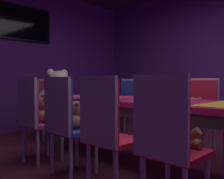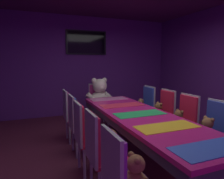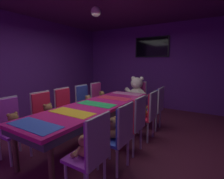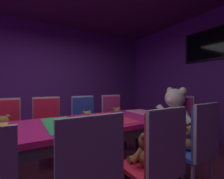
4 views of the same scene
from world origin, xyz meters
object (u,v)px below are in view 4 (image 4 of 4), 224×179
object	(u,v)px
banquet_table	(61,132)
teddy_right_3	(146,151)
chair_right_2	(87,177)
teddy_right_4	(186,139)
chair_left_3	(84,118)
chair_left_1	(3,127)
wall_tv	(212,44)
teddy_left_1	(2,130)
chair_left_2	(47,122)
king_teddy_bear	(174,110)
teddy_left_4	(117,117)
throne_chair	(181,118)
teddy_left_3	(87,121)
chair_right_3	(159,156)
chair_right_4	(199,141)
teddy_right_2	(79,169)
chair_left_4	(113,115)

from	to	relation	value
banquet_table	teddy_right_3	world-z (taller)	teddy_right_3
chair_right_2	teddy_right_4	size ratio (longest dim) A/B	3.56
chair_left_3	banquet_table	bearing A→B (deg)	-35.06
teddy_right_3	teddy_right_4	distance (m)	0.62
chair_left_1	wall_tv	world-z (taller)	wall_tv
teddy_left_1	teddy_right_3	xyz separation A→B (m)	(1.41, 1.15, -0.01)
chair_left_2	king_teddy_bear	bearing A→B (deg)	65.87
teddy_right_3	wall_tv	xyz separation A→B (m)	(-0.72, 2.53, 1.47)
chair_left_1	king_teddy_bear	xyz separation A→B (m)	(0.84, 2.48, 0.15)
chair_left_1	chair_right_2	size ratio (longest dim) A/B	1.00
chair_left_3	teddy_right_3	xyz separation A→B (m)	(1.56, -0.02, -0.01)
teddy_left_4	king_teddy_bear	distance (m)	1.02
throne_chair	teddy_left_3	bearing A→B (deg)	-24.94
king_teddy_bear	throne_chair	bearing A→B (deg)	180.00
chair_right_3	chair_right_4	xyz separation A→B (m)	(-0.03, 0.62, 0.00)
chair_left_2	king_teddy_bear	world-z (taller)	king_teddy_bear
chair_right_3	wall_tv	bearing A→B (deg)	-71.18
teddy_right_2	king_teddy_bear	xyz separation A→B (m)	(-0.69, 1.94, 0.17)
chair_right_3	banquet_table	bearing A→B (deg)	33.55
chair_left_3	throne_chair	bearing A→B (deg)	60.69
teddy_left_3	king_teddy_bear	distance (m)	1.50
chair_left_2	teddy_right_2	world-z (taller)	chair_left_2
chair_left_1	wall_tv	xyz separation A→B (m)	(0.84, 3.68, 1.45)
chair_left_2	teddy_right_4	xyz separation A→B (m)	(1.55, 1.20, -0.03)
teddy_right_4	teddy_left_1	bearing A→B (deg)	51.94
chair_left_1	throne_chair	size ratio (longest dim) A/B	1.00
teddy_left_4	teddy_right_4	size ratio (longest dim) A/B	1.16
teddy_left_3	teddy_left_4	world-z (taller)	teddy_left_4
teddy_left_3	chair_left_4	distance (m)	0.61
chair_left_3	chair_right_3	bearing A→B (deg)	-0.52
teddy_left_1	teddy_right_2	distance (m)	1.49
chair_left_3	teddy_left_3	distance (m)	0.14
chair_left_2	wall_tv	bearing A→B (deg)	74.56
banquet_table	chair_left_2	xyz separation A→B (m)	(-0.86, -0.01, -0.06)
chair_left_1	teddy_left_3	distance (m)	1.17
chair_left_2	chair_right_4	bearing A→B (deg)	35.43
chair_left_1	throne_chair	distance (m)	2.79
teddy_right_4	teddy_right_2	bearing A→B (deg)	90.26
chair_left_4	teddy_right_4	size ratio (longest dim) A/B	3.56
throne_chair	king_teddy_bear	distance (m)	0.23
chair_left_4	wall_tv	distance (m)	2.56
chair_right_2	teddy_left_1	bearing A→B (deg)	19.72
chair_left_4	king_teddy_bear	size ratio (longest dim) A/B	1.37
chair_left_4	throne_chair	xyz separation A→B (m)	(0.84, 0.90, 0.00)
chair_left_3	teddy_right_4	xyz separation A→B (m)	(1.53, 0.60, -0.03)
throne_chair	teddy_right_2	bearing A→B (deg)	18.23
teddy_left_1	teddy_right_4	xyz separation A→B (m)	(1.38, 1.76, -0.03)
teddy_left_1	throne_chair	world-z (taller)	throne_chair
chair_left_2	chair_left_4	bearing A→B (deg)	89.14
chair_left_2	teddy_right_4	world-z (taller)	chair_left_2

